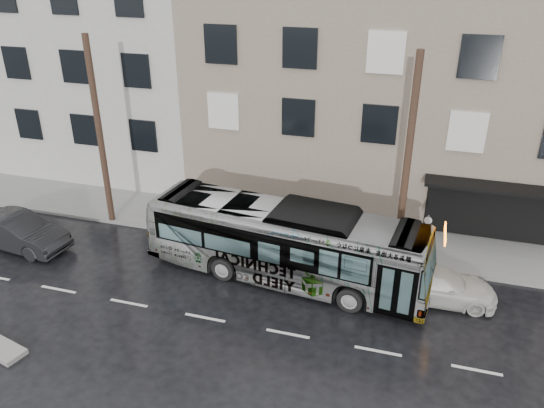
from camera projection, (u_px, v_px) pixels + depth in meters
The scene contains 11 objects.
ground at pixel (229, 281), 21.93m from camera, with size 120.00×120.00×0.00m, color black.
sidewalk at pixel (264, 226), 26.12m from camera, with size 90.00×3.60×0.15m, color gray.
building_taupe at pixel (392, 88), 29.21m from camera, with size 20.00×12.00×11.00m, color gray.
building_grey at pixel (47, 22), 35.30m from camera, with size 26.00×15.00×16.00m, color beige.
utility_pole_front at pixel (407, 165), 21.08m from camera, with size 0.30×0.30×9.00m, color #452E22.
utility_pole_rear at pixel (100, 134), 24.67m from camera, with size 0.30×0.30×9.00m, color #452E22.
sign_post at pixel (425, 241), 22.24m from camera, with size 0.06×0.06×2.40m, color slate.
bus at pixel (286, 242), 21.55m from camera, with size 2.76×11.80×3.29m, color #B2B2B2.
white_sedan at pixel (436, 284), 20.57m from camera, with size 1.86×4.57×1.33m, color silver.
dark_sedan at pixel (18, 232), 24.10m from camera, with size 1.70×4.87×1.60m, color black.
slush_pile at pixel (1, 349), 18.10m from camera, with size 1.80×0.80×0.18m, color #999591.
Camera 1 is at (6.93, -17.07, 12.45)m, focal length 35.00 mm.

